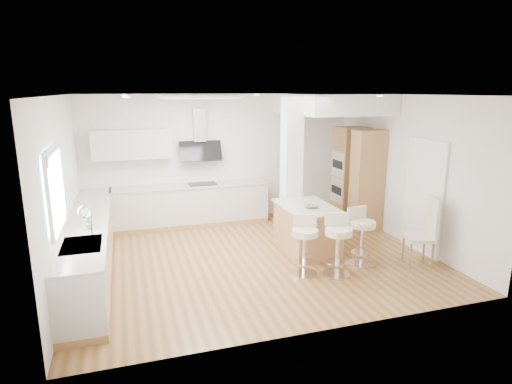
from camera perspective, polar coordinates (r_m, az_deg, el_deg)
name	(u,v)px	position (r m, az deg, el deg)	size (l,w,h in m)	color
ground	(255,257)	(7.63, -0.16, -8.71)	(6.00, 6.00, 0.00)	#9C6C39
ceiling	(255,257)	(7.63, -0.16, -8.71)	(6.00, 5.00, 0.02)	white
wall_back	(222,158)	(9.60, -4.61, 4.54)	(6.00, 0.04, 2.80)	white
wall_left	(62,192)	(6.97, -24.44, -0.02)	(0.04, 5.00, 2.80)	white
wall_right	(406,170)	(8.59, 19.35, 2.76)	(0.04, 5.00, 2.80)	white
skylight	(200,97)	(7.47, -7.53, 12.50)	(4.10, 2.10, 0.06)	white
window_left	(55,185)	(6.03, -25.24, 0.82)	(0.06, 1.28, 1.07)	white
doorway_right	(424,198)	(8.19, 21.46, -0.77)	(0.05, 1.00, 2.10)	#4E463D
counter_left	(90,245)	(7.42, -21.22, -6.56)	(0.63, 4.50, 1.35)	#B2804C
counter_back	(184,194)	(9.31, -9.64, -0.31)	(3.62, 0.63, 2.50)	#B2804C
pillar	(291,167)	(8.45, 4.74, 3.32)	(0.35, 0.35, 2.80)	white
soffit	(331,104)	(9.17, 10.02, 11.50)	(1.78, 2.20, 0.40)	white
oven_column	(356,177)	(9.48, 13.22, 1.95)	(0.63, 1.21, 2.10)	#B2804C
peninsula	(307,227)	(7.92, 6.80, -4.72)	(0.92, 1.38, 0.90)	#B2804C
bar_stool_a	(305,242)	(6.84, 6.53, -6.66)	(0.55, 0.55, 0.96)	silver
bar_stool_b	(338,242)	(6.89, 10.86, -6.52)	(0.55, 0.55, 0.99)	silver
bar_stool_c	(361,233)	(7.37, 13.87, -5.38)	(0.51, 0.51, 0.98)	silver
dining_chair	(426,229)	(7.68, 21.68, -4.61)	(0.56, 0.56, 1.17)	beige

